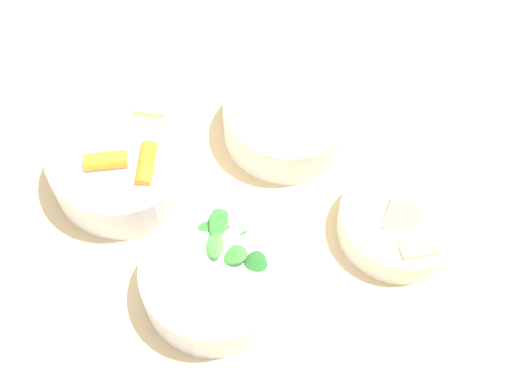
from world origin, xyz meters
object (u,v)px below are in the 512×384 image
bowl_carrots (124,161)px  bowl_beans_hotdog (287,119)px  bowl_greens (215,276)px  bowl_cookies (400,221)px

bowl_carrots → bowl_beans_hotdog: 0.21m
bowl_greens → bowl_carrots: bearing=95.6°
bowl_greens → bowl_beans_hotdog: size_ratio=0.99×
bowl_greens → bowl_cookies: size_ratio=1.12×
bowl_carrots → bowl_beans_hotdog: bearing=-12.9°
bowl_greens → bowl_cookies: bearing=-12.5°
bowl_carrots → bowl_greens: same height
bowl_greens → bowl_cookies: bowl_greens is taller
bowl_carrots → bowl_beans_hotdog: size_ratio=1.09×
bowl_carrots → bowl_cookies: 0.34m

